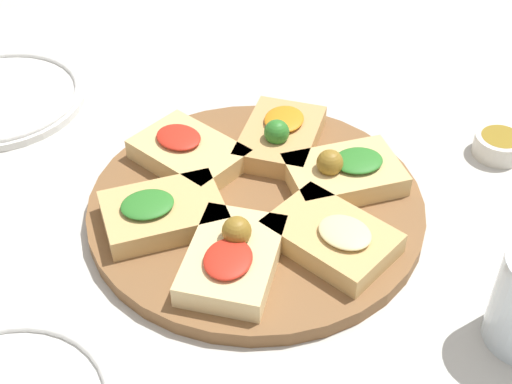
{
  "coord_description": "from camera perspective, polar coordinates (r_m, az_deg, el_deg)",
  "views": [
    {
      "loc": [
        -0.57,
        -0.13,
        0.54
      ],
      "look_at": [
        0.0,
        0.0,
        0.03
      ],
      "focal_mm": 50.0,
      "sensor_mm": 36.0,
      "label": 1
    }
  ],
  "objects": [
    {
      "name": "focaccia_slice_1",
      "position": [
        0.83,
        -5.46,
        3.17
      ],
      "size": [
        0.13,
        0.15,
        0.03
      ],
      "color": "#DBB775",
      "rests_on": "serving_board"
    },
    {
      "name": "focaccia_slice_2",
      "position": [
        0.76,
        -7.52,
        -1.6
      ],
      "size": [
        0.14,
        0.15,
        0.03
      ],
      "color": "tan",
      "rests_on": "serving_board"
    },
    {
      "name": "focaccia_slice_5",
      "position": [
        0.8,
        7.04,
        1.56
      ],
      "size": [
        0.14,
        0.15,
        0.05
      ],
      "color": "#DBB775",
      "rests_on": "serving_board"
    },
    {
      "name": "ground_plane",
      "position": [
        0.79,
        0.0,
        -1.62
      ],
      "size": [
        3.0,
        3.0,
        0.0
      ],
      "primitive_type": "plane",
      "color": "beige"
    },
    {
      "name": "focaccia_slice_0",
      "position": [
        0.85,
        1.97,
        4.52
      ],
      "size": [
        0.13,
        0.09,
        0.05
      ],
      "color": "tan",
      "rests_on": "serving_board"
    },
    {
      "name": "focaccia_slice_4",
      "position": [
        0.73,
        6.13,
        -3.55
      ],
      "size": [
        0.13,
        0.15,
        0.03
      ],
      "color": "tan",
      "rests_on": "serving_board"
    },
    {
      "name": "focaccia_slice_3",
      "position": [
        0.7,
        -2.0,
        -5.18
      ],
      "size": [
        0.13,
        0.09,
        0.05
      ],
      "color": "#E5C689",
      "rests_on": "serving_board"
    },
    {
      "name": "serving_board",
      "position": [
        0.79,
        0.0,
        -1.15
      ],
      "size": [
        0.37,
        0.37,
        0.02
      ],
      "primitive_type": "cylinder",
      "color": "brown",
      "rests_on": "ground_plane"
    },
    {
      "name": "dipping_bowl",
      "position": [
        0.92,
        18.9,
        3.62
      ],
      "size": [
        0.06,
        0.06,
        0.03
      ],
      "color": "silver",
      "rests_on": "ground_plane"
    }
  ]
}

